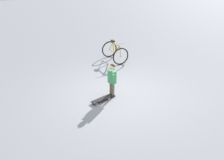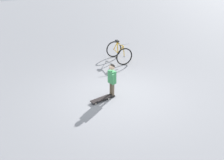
{
  "view_description": "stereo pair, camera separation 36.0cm",
  "coord_description": "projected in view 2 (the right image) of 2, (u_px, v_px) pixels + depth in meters",
  "views": [
    {
      "loc": [
        -4.29,
        -4.91,
        3.64
      ],
      "look_at": [
        -0.22,
        0.05,
        0.55
      ],
      "focal_mm": 38.16,
      "sensor_mm": 36.0,
      "label": 1
    },
    {
      "loc": [
        -4.01,
        -5.13,
        3.64
      ],
      "look_at": [
        -0.22,
        0.05,
        0.55
      ],
      "focal_mm": 38.16,
      "sensor_mm": 36.0,
      "label": 2
    }
  ],
  "objects": [
    {
      "name": "child_person",
      "position": [
        112.0,
        77.0,
        7.07
      ],
      "size": [
        0.21,
        0.38,
        1.06
      ],
      "color": "brown",
      "rests_on": "ground"
    },
    {
      "name": "bicycle_near",
      "position": [
        119.0,
        52.0,
        9.93
      ],
      "size": [
        0.92,
        1.2,
        0.85
      ],
      "color": "black",
      "rests_on": "ground"
    },
    {
      "name": "ground_plane",
      "position": [
        119.0,
        95.0,
        7.44
      ],
      "size": [
        50.0,
        50.0,
        0.0
      ],
      "primitive_type": "plane",
      "color": "gray"
    },
    {
      "name": "skateboard",
      "position": [
        101.0,
        99.0,
        7.07
      ],
      "size": [
        0.66,
        0.21,
        0.07
      ],
      "color": "black",
      "rests_on": "ground"
    }
  ]
}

